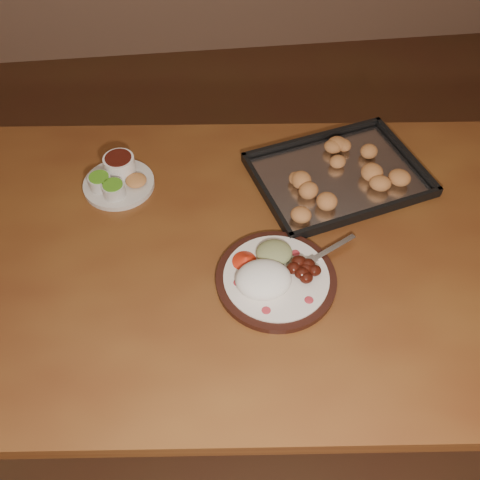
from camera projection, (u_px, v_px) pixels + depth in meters
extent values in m
plane|color=#4F341B|center=(179.00, 365.00, 1.85)|extent=(4.00, 4.00, 0.00)
cube|color=brown|center=(244.00, 253.00, 1.24)|extent=(1.58, 1.04, 0.04)
cylinder|color=#4F2D17|center=(35.00, 236.00, 1.76)|extent=(0.07, 0.07, 0.71)
cylinder|color=#4F2D17|center=(445.00, 231.00, 1.78)|extent=(0.07, 0.07, 0.71)
cylinder|color=black|center=(276.00, 279.00, 1.16)|extent=(0.26, 0.26, 0.02)
cylinder|color=white|center=(276.00, 277.00, 1.15)|extent=(0.23, 0.23, 0.01)
ellipsoid|color=#B32B35|center=(266.00, 310.00, 1.09)|extent=(0.02, 0.02, 0.00)
ellipsoid|color=#B32B35|center=(309.00, 300.00, 1.11)|extent=(0.02, 0.02, 0.00)
ellipsoid|color=#B32B35|center=(296.00, 253.00, 1.19)|extent=(0.02, 0.02, 0.00)
ellipsoid|color=#B32B35|center=(238.00, 283.00, 1.14)|extent=(0.02, 0.02, 0.00)
ellipsoid|color=white|center=(263.00, 279.00, 1.13)|extent=(0.15, 0.14, 0.05)
ellipsoid|color=#4F160B|center=(302.00, 273.00, 1.14)|extent=(0.03, 0.03, 0.03)
ellipsoid|color=#4F160B|center=(308.00, 265.00, 1.15)|extent=(0.03, 0.03, 0.03)
ellipsoid|color=#4F160B|center=(299.00, 262.00, 1.16)|extent=(0.03, 0.03, 0.03)
ellipsoid|color=#4F160B|center=(314.00, 271.00, 1.14)|extent=(0.03, 0.03, 0.03)
ellipsoid|color=#4F160B|center=(294.00, 268.00, 1.15)|extent=(0.03, 0.03, 0.03)
ellipsoid|color=#4F160B|center=(307.00, 269.00, 1.15)|extent=(0.03, 0.03, 0.03)
ellipsoid|color=#4F160B|center=(306.00, 278.00, 1.13)|extent=(0.03, 0.03, 0.03)
ellipsoid|color=tan|center=(274.00, 253.00, 1.18)|extent=(0.10, 0.10, 0.03)
cone|color=red|center=(246.00, 259.00, 1.17)|extent=(0.08, 0.08, 0.03)
cube|color=silver|center=(333.00, 248.00, 1.20)|extent=(0.12, 0.07, 0.00)
cube|color=silver|center=(310.00, 261.00, 1.17)|extent=(0.04, 0.03, 0.00)
cylinder|color=silver|center=(304.00, 268.00, 1.16)|extent=(0.03, 0.02, 0.00)
cylinder|color=silver|center=(302.00, 267.00, 1.16)|extent=(0.03, 0.02, 0.00)
cylinder|color=silver|center=(301.00, 265.00, 1.16)|extent=(0.03, 0.02, 0.00)
cylinder|color=silver|center=(299.00, 263.00, 1.17)|extent=(0.03, 0.02, 0.00)
cylinder|color=beige|center=(119.00, 184.00, 1.35)|extent=(0.18, 0.18, 0.01)
cylinder|color=silver|center=(100.00, 182.00, 1.32)|extent=(0.06, 0.06, 0.03)
cylinder|color=#4F9D1F|center=(99.00, 177.00, 1.31)|extent=(0.05, 0.05, 0.00)
cylinder|color=silver|center=(114.00, 190.00, 1.30)|extent=(0.06, 0.06, 0.03)
cylinder|color=#4F9D1F|center=(113.00, 185.00, 1.29)|extent=(0.05, 0.05, 0.00)
cylinder|color=white|center=(120.00, 165.00, 1.35)|extent=(0.08, 0.08, 0.04)
cylinder|color=#3E110B|center=(118.00, 158.00, 1.33)|extent=(0.07, 0.07, 0.00)
ellipsoid|color=#C08044|center=(136.00, 180.00, 1.33)|extent=(0.05, 0.05, 0.02)
cube|color=black|center=(338.00, 177.00, 1.37)|extent=(0.48, 0.40, 0.01)
cube|color=black|center=(313.00, 138.00, 1.44)|extent=(0.40, 0.12, 0.02)
cube|color=black|center=(368.00, 213.00, 1.27)|extent=(0.40, 0.12, 0.02)
cube|color=black|center=(407.00, 154.00, 1.40)|extent=(0.09, 0.30, 0.02)
cube|color=black|center=(266.00, 194.00, 1.31)|extent=(0.09, 0.30, 0.02)
cube|color=silver|center=(338.00, 176.00, 1.36)|extent=(0.44, 0.37, 0.00)
ellipsoid|color=#BF8042|center=(357.00, 165.00, 1.36)|extent=(0.05, 0.04, 0.03)
ellipsoid|color=#BF8042|center=(367.00, 154.00, 1.39)|extent=(0.06, 0.06, 0.03)
ellipsoid|color=#BF8042|center=(339.00, 148.00, 1.40)|extent=(0.06, 0.06, 0.03)
ellipsoid|color=#BF8042|center=(335.00, 157.00, 1.38)|extent=(0.05, 0.05, 0.03)
ellipsoid|color=#BF8042|center=(315.00, 156.00, 1.39)|extent=(0.06, 0.06, 0.03)
ellipsoid|color=#BF8042|center=(321.00, 168.00, 1.36)|extent=(0.06, 0.06, 0.03)
ellipsoid|color=#BF8042|center=(299.00, 177.00, 1.33)|extent=(0.06, 0.05, 0.03)
ellipsoid|color=#BF8042|center=(319.00, 183.00, 1.32)|extent=(0.06, 0.05, 0.03)
ellipsoid|color=#BF8042|center=(311.00, 189.00, 1.31)|extent=(0.06, 0.06, 0.03)
ellipsoid|color=#BF8042|center=(342.00, 193.00, 1.30)|extent=(0.06, 0.06, 0.03)
ellipsoid|color=#BF8042|center=(348.00, 179.00, 1.33)|extent=(0.05, 0.05, 0.03)
ellipsoid|color=#BF8042|center=(371.00, 178.00, 1.33)|extent=(0.06, 0.06, 0.03)
ellipsoid|color=#BF8042|center=(369.00, 175.00, 1.34)|extent=(0.06, 0.06, 0.03)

